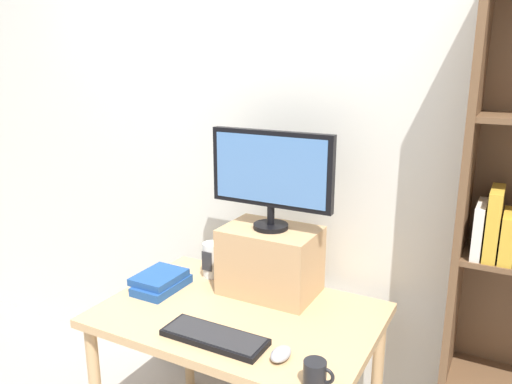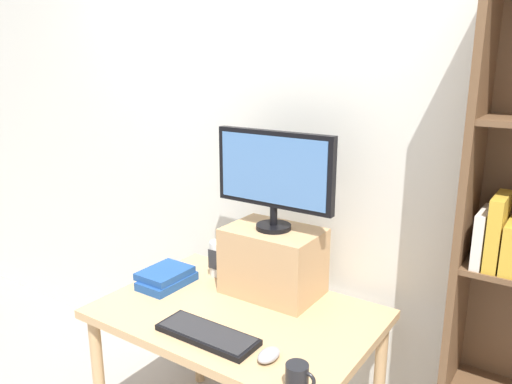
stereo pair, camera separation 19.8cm
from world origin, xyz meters
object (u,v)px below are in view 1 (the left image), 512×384
(computer_mouse, at_px, (281,354))
(coffee_mug, at_px, (316,374))
(keyboard, at_px, (215,337))
(riser_box, at_px, (270,260))
(desk_speaker, at_px, (212,260))
(computer_monitor, at_px, (271,173))
(book_stack, at_px, (161,281))
(desk, at_px, (239,330))

(computer_mouse, relative_size, coffee_mug, 1.01)
(keyboard, bearing_deg, riser_box, 89.73)
(keyboard, bearing_deg, desk_speaker, 123.77)
(keyboard, xyz_separation_m, coffee_mug, (0.43, -0.07, 0.03))
(riser_box, height_order, coffee_mug, riser_box)
(computer_mouse, bearing_deg, desk_speaker, 141.51)
(computer_monitor, height_order, keyboard, computer_monitor)
(keyboard, height_order, book_stack, book_stack)
(book_stack, distance_m, desk_speaker, 0.27)
(riser_box, height_order, book_stack, riser_box)
(computer_mouse, bearing_deg, riser_box, 120.74)
(coffee_mug, relative_size, desk_speaker, 0.62)
(computer_mouse, xyz_separation_m, book_stack, (-0.71, 0.24, 0.02))
(computer_mouse, xyz_separation_m, desk_speaker, (-0.58, 0.46, 0.06))
(keyboard, relative_size, desk_speaker, 2.41)
(computer_mouse, bearing_deg, keyboard, -178.13)
(riser_box, relative_size, computer_monitor, 0.74)
(computer_mouse, relative_size, book_stack, 0.41)
(book_stack, relative_size, desk_speaker, 1.54)
(riser_box, bearing_deg, keyboard, -90.27)
(keyboard, distance_m, coffee_mug, 0.43)
(desk, distance_m, keyboard, 0.25)
(keyboard, bearing_deg, computer_mouse, 1.87)
(coffee_mug, bearing_deg, desk_speaker, 143.64)
(coffee_mug, bearing_deg, riser_box, 128.80)
(computer_monitor, relative_size, keyboard, 1.38)
(computer_mouse, bearing_deg, coffee_mug, -27.54)
(desk, distance_m, book_stack, 0.43)
(desk, relative_size, riser_box, 2.74)
(riser_box, xyz_separation_m, coffee_mug, (0.42, -0.53, -0.10))
(desk, relative_size, coffee_mug, 10.87)
(riser_box, bearing_deg, computer_mouse, -59.26)
(desk, xyz_separation_m, book_stack, (-0.41, 0.02, 0.12))
(riser_box, distance_m, book_stack, 0.51)
(computer_monitor, bearing_deg, coffee_mug, -51.12)
(riser_box, relative_size, keyboard, 1.02)
(coffee_mug, xyz_separation_m, desk_speaker, (-0.74, 0.55, 0.04))
(riser_box, bearing_deg, book_stack, -155.09)
(riser_box, distance_m, computer_mouse, 0.53)
(desk_speaker, bearing_deg, riser_box, -3.24)
(desk_speaker, bearing_deg, book_stack, -120.02)
(riser_box, distance_m, desk_speaker, 0.32)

